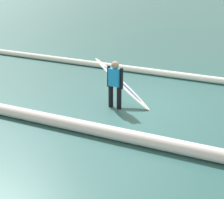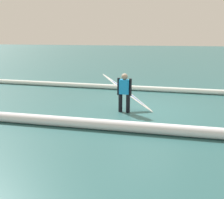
# 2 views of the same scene
# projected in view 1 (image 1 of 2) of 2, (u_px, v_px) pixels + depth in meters

# --- Properties ---
(ground_plane) EXTENTS (132.55, 132.55, 0.00)m
(ground_plane) POSITION_uv_depth(u_px,v_px,m) (145.00, 104.00, 9.82)
(ground_plane) COLOR #2A595A
(surfer) EXTENTS (0.52, 0.23, 1.38)m
(surfer) POSITION_uv_depth(u_px,v_px,m) (115.00, 82.00, 9.28)
(surfer) COLOR black
(surfer) RESTS_ON ground_plane
(surfboard) EXTENTS (2.01, 0.58, 1.29)m
(surfboard) POSITION_uv_depth(u_px,v_px,m) (122.00, 83.00, 9.64)
(surfboard) COLOR white
(surfboard) RESTS_ON ground_plane
(wave_crest_foreground) EXTENTS (16.57, 0.41, 0.25)m
(wave_crest_foreground) POSITION_uv_depth(u_px,v_px,m) (111.00, 66.00, 13.45)
(wave_crest_foreground) COLOR white
(wave_crest_foreground) RESTS_ON ground_plane
(wave_crest_midground) EXTENTS (22.71, 1.19, 0.31)m
(wave_crest_midground) POSITION_uv_depth(u_px,v_px,m) (52.00, 120.00, 8.35)
(wave_crest_midground) COLOR white
(wave_crest_midground) RESTS_ON ground_plane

